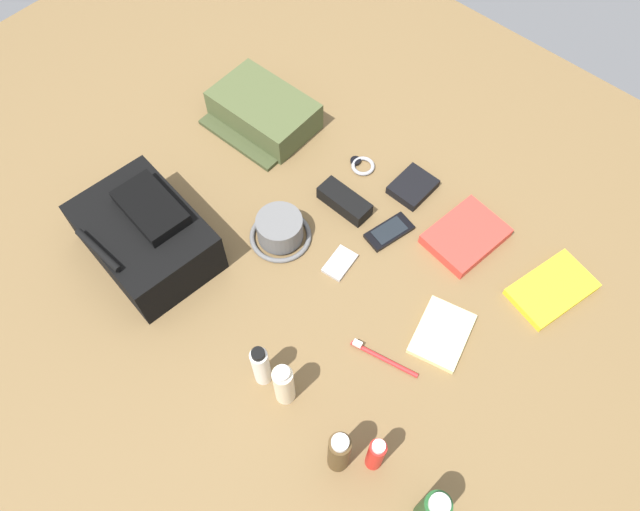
{
  "coord_description": "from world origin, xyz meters",
  "views": [
    {
      "loc": [
        -0.47,
        0.52,
        1.26
      ],
      "look_at": [
        0.0,
        0.0,
        0.04
      ],
      "focal_mm": 33.76,
      "sensor_mm": 36.0,
      "label": 1
    }
  ],
  "objects_px": {
    "paperback_novel": "(552,289)",
    "media_player": "(340,263)",
    "toothbrush": "(380,357)",
    "wallet": "(413,187)",
    "cologne_bottle": "(339,452)",
    "notepad": "(442,334)",
    "travel_guidebook": "(466,236)",
    "backpack": "(146,236)",
    "sunscreen_spray": "(376,454)",
    "bucket_hat": "(280,230)",
    "shampoo_bottle": "(432,510)",
    "toiletry_pouch": "(263,112)",
    "cell_phone": "(389,232)",
    "lotion_bottle": "(284,385)",
    "wristwatch": "(362,165)",
    "sunglasses_case": "(344,201)",
    "toothpaste_tube": "(261,366)"
  },
  "relations": [
    {
      "from": "paperback_novel",
      "to": "wallet",
      "type": "height_order",
      "value": "wallet"
    },
    {
      "from": "paperback_novel",
      "to": "media_player",
      "type": "bearing_deg",
      "value": 33.91
    },
    {
      "from": "wallet",
      "to": "cell_phone",
      "type": "bearing_deg",
      "value": 105.07
    },
    {
      "from": "cell_phone",
      "to": "toothbrush",
      "type": "xyz_separation_m",
      "value": [
        -0.19,
        0.27,
        0.0
      ]
    },
    {
      "from": "wallet",
      "to": "sunglasses_case",
      "type": "distance_m",
      "value": 0.18
    },
    {
      "from": "cologne_bottle",
      "to": "cell_phone",
      "type": "xyz_separation_m",
      "value": [
        0.27,
        -0.49,
        -0.08
      ]
    },
    {
      "from": "toothbrush",
      "to": "wallet",
      "type": "height_order",
      "value": "wallet"
    },
    {
      "from": "lotion_bottle",
      "to": "travel_guidebook",
      "type": "relative_size",
      "value": 0.74
    },
    {
      "from": "shampoo_bottle",
      "to": "paperback_novel",
      "type": "xyz_separation_m",
      "value": [
        0.08,
        -0.59,
        -0.07
      ]
    },
    {
      "from": "lotion_bottle",
      "to": "wristwatch",
      "type": "distance_m",
      "value": 0.65
    },
    {
      "from": "media_player",
      "to": "paperback_novel",
      "type": "bearing_deg",
      "value": -146.09
    },
    {
      "from": "bucket_hat",
      "to": "notepad",
      "type": "xyz_separation_m",
      "value": [
        -0.45,
        -0.06,
        -0.02
      ]
    },
    {
      "from": "toothpaste_tube",
      "to": "sunglasses_case",
      "type": "relative_size",
      "value": 1.04
    },
    {
      "from": "travel_guidebook",
      "to": "cell_phone",
      "type": "xyz_separation_m",
      "value": [
        0.15,
        0.11,
        -0.01
      ]
    },
    {
      "from": "shampoo_bottle",
      "to": "toothbrush",
      "type": "relative_size",
      "value": 1.03
    },
    {
      "from": "wristwatch",
      "to": "lotion_bottle",
      "type": "bearing_deg",
      "value": 115.61
    },
    {
      "from": "toothpaste_tube",
      "to": "toothbrush",
      "type": "distance_m",
      "value": 0.27
    },
    {
      "from": "toothpaste_tube",
      "to": "wallet",
      "type": "xyz_separation_m",
      "value": [
        0.07,
        -0.61,
        -0.06
      ]
    },
    {
      "from": "toothbrush",
      "to": "notepad",
      "type": "xyz_separation_m",
      "value": [
        -0.07,
        -0.13,
        0.0
      ]
    },
    {
      "from": "media_player",
      "to": "lotion_bottle",
      "type": "bearing_deg",
      "value": 111.55
    },
    {
      "from": "toiletry_pouch",
      "to": "cell_phone",
      "type": "distance_m",
      "value": 0.49
    },
    {
      "from": "notepad",
      "to": "wristwatch",
      "type": "bearing_deg",
      "value": -43.74
    },
    {
      "from": "sunscreen_spray",
      "to": "bucket_hat",
      "type": "bearing_deg",
      "value": -26.79
    },
    {
      "from": "cologne_bottle",
      "to": "toothbrush",
      "type": "height_order",
      "value": "cologne_bottle"
    },
    {
      "from": "lotion_bottle",
      "to": "wristwatch",
      "type": "height_order",
      "value": "lotion_bottle"
    },
    {
      "from": "cologne_bottle",
      "to": "notepad",
      "type": "bearing_deg",
      "value": -88.66
    },
    {
      "from": "backpack",
      "to": "sunscreen_spray",
      "type": "bearing_deg",
      "value": 178.35
    },
    {
      "from": "backpack",
      "to": "sunscreen_spray",
      "type": "xyz_separation_m",
      "value": [
        -0.71,
        0.02,
        0.0
      ]
    },
    {
      "from": "travel_guidebook",
      "to": "wristwatch",
      "type": "height_order",
      "value": "travel_guidebook"
    },
    {
      "from": "bucket_hat",
      "to": "wristwatch",
      "type": "relative_size",
      "value": 2.15
    },
    {
      "from": "backpack",
      "to": "wristwatch",
      "type": "bearing_deg",
      "value": -111.2
    },
    {
      "from": "travel_guidebook",
      "to": "paperback_novel",
      "type": "bearing_deg",
      "value": -175.41
    },
    {
      "from": "toothbrush",
      "to": "notepad",
      "type": "relative_size",
      "value": 1.06
    },
    {
      "from": "sunscreen_spray",
      "to": "sunglasses_case",
      "type": "distance_m",
      "value": 0.63
    },
    {
      "from": "cell_phone",
      "to": "sunglasses_case",
      "type": "xyz_separation_m",
      "value": [
        0.14,
        0.01,
        0.01
      ]
    },
    {
      "from": "paperback_novel",
      "to": "notepad",
      "type": "relative_size",
      "value": 1.46
    },
    {
      "from": "lotion_bottle",
      "to": "paperback_novel",
      "type": "height_order",
      "value": "lotion_bottle"
    },
    {
      "from": "sunscreen_spray",
      "to": "lotion_bottle",
      "type": "distance_m",
      "value": 0.23
    },
    {
      "from": "lotion_bottle",
      "to": "cell_phone",
      "type": "height_order",
      "value": "lotion_bottle"
    },
    {
      "from": "paperback_novel",
      "to": "shampoo_bottle",
      "type": "bearing_deg",
      "value": 97.66
    },
    {
      "from": "sunscreen_spray",
      "to": "toothpaste_tube",
      "type": "bearing_deg",
      "value": 4.5
    },
    {
      "from": "shampoo_bottle",
      "to": "wallet",
      "type": "relative_size",
      "value": 1.49
    },
    {
      "from": "bucket_hat",
      "to": "sunscreen_spray",
      "type": "height_order",
      "value": "sunscreen_spray"
    },
    {
      "from": "toiletry_pouch",
      "to": "toothpaste_tube",
      "type": "distance_m",
      "value": 0.73
    },
    {
      "from": "media_player",
      "to": "toothbrush",
      "type": "distance_m",
      "value": 0.25
    },
    {
      "from": "bucket_hat",
      "to": "notepad",
      "type": "distance_m",
      "value": 0.45
    },
    {
      "from": "paperback_novel",
      "to": "cologne_bottle",
      "type": "bearing_deg",
      "value": 79.56
    },
    {
      "from": "paperback_novel",
      "to": "media_player",
      "type": "height_order",
      "value": "paperback_novel"
    },
    {
      "from": "cell_phone",
      "to": "wallet",
      "type": "distance_m",
      "value": 0.15
    },
    {
      "from": "shampoo_bottle",
      "to": "cologne_bottle",
      "type": "xyz_separation_m",
      "value": [
        0.19,
        0.04,
        0.0
      ]
    }
  ]
}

